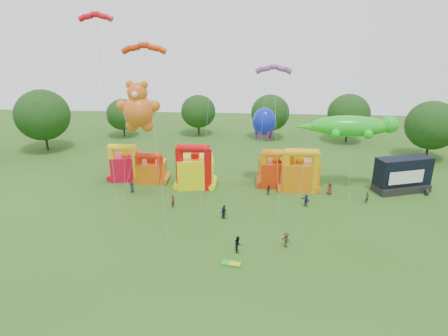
# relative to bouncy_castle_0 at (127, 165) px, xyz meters

# --- Properties ---
(ground) EXTENTS (160.00, 160.00, 0.00)m
(ground) POSITION_rel_bouncy_castle_0_xyz_m (16.01, -28.08, -2.37)
(ground) COLOR #295217
(ground) RESTS_ON ground
(tree_ring) EXTENTS (121.07, 123.15, 12.07)m
(tree_ring) POSITION_rel_bouncy_castle_0_xyz_m (14.86, -27.47, 3.89)
(tree_ring) COLOR #352314
(tree_ring) RESTS_ON ground
(bouncy_castle_0) EXTENTS (5.55, 4.78, 6.22)m
(bouncy_castle_0) POSITION_rel_bouncy_castle_0_xyz_m (0.00, 0.00, 0.00)
(bouncy_castle_0) COLOR red
(bouncy_castle_0) RESTS_ON ground
(bouncy_castle_1) EXTENTS (4.53, 3.68, 5.10)m
(bouncy_castle_1) POSITION_rel_bouncy_castle_0_xyz_m (4.22, -0.68, -0.41)
(bouncy_castle_1) COLOR #D7620B
(bouncy_castle_1) RESTS_ON ground
(bouncy_castle_2) EXTENTS (6.07, 5.17, 7.18)m
(bouncy_castle_2) POSITION_rel_bouncy_castle_0_xyz_m (11.46, -2.22, 0.34)
(bouncy_castle_2) COLOR yellow
(bouncy_castle_2) RESTS_ON ground
(bouncy_castle_3) EXTENTS (5.58, 4.66, 6.19)m
(bouncy_castle_3) POSITION_rel_bouncy_castle_0_xyz_m (23.94, -0.79, -0.02)
(bouncy_castle_3) COLOR red
(bouncy_castle_3) RESTS_ON ground
(bouncy_castle_4) EXTENTS (5.84, 4.84, 6.78)m
(bouncy_castle_4) POSITION_rel_bouncy_castle_0_xyz_m (27.32, -1.99, 0.20)
(bouncy_castle_4) COLOR orange
(bouncy_castle_4) RESTS_ON ground
(stage_trailer) EXTENTS (8.83, 5.53, 5.29)m
(stage_trailer) POSITION_rel_bouncy_castle_0_xyz_m (42.64, -1.76, 0.18)
(stage_trailer) COLOR black
(stage_trailer) RESTS_ON ground
(teddy_bear_kite) EXTENTS (6.41, 8.08, 16.36)m
(teddy_bear_kite) POSITION_rel_bouncy_castle_0_xyz_m (3.25, -4.35, 6.72)
(teddy_bear_kite) COLOR #D05D17
(teddy_bear_kite) RESTS_ON ground
(gecko_kite) EXTENTS (15.13, 7.59, 11.37)m
(gecko_kite) POSITION_rel_bouncy_castle_0_xyz_m (34.29, -1.12, 6.93)
(gecko_kite) COLOR #1BBE1B
(gecko_kite) RESTS_ON ground
(octopus_kite) EXTENTS (6.09, 5.46, 12.07)m
(octopus_kite) POSITION_rel_bouncy_castle_0_xyz_m (20.46, -0.85, 3.26)
(octopus_kite) COLOR #0C20BE
(octopus_kite) RESTS_ON ground
(parafoil_kites) EXTENTS (26.19, 12.99, 25.88)m
(parafoil_kites) POSITION_rel_bouncy_castle_0_xyz_m (10.73, -13.04, 8.63)
(parafoil_kites) COLOR red
(parafoil_kites) RESTS_ON ground
(diamond_kites) EXTENTS (24.33, 18.11, 39.79)m
(diamond_kites) POSITION_rel_bouncy_castle_0_xyz_m (18.07, -12.56, 14.25)
(diamond_kites) COLOR red
(diamond_kites) RESTS_ON ground
(folded_kite_bundle) EXTENTS (2.14, 1.36, 0.31)m
(folded_kite_bundle) POSITION_rel_bouncy_castle_0_xyz_m (18.24, -23.28, -2.23)
(folded_kite_bundle) COLOR green
(folded_kite_bundle) RESTS_ON ground
(spectator_0) EXTENTS (0.90, 0.74, 1.59)m
(spectator_0) POSITION_rel_bouncy_castle_0_xyz_m (2.33, -5.28, -1.58)
(spectator_0) COLOR #23243B
(spectator_0) RESTS_ON ground
(spectator_1) EXTENTS (0.64, 0.78, 1.85)m
(spectator_1) POSITION_rel_bouncy_castle_0_xyz_m (9.47, -9.99, -1.44)
(spectator_1) COLOR #5A2219
(spectator_1) RESTS_ON ground
(spectator_2) EXTENTS (0.99, 1.07, 1.75)m
(spectator_2) POSITION_rel_bouncy_castle_0_xyz_m (16.72, -12.49, -1.49)
(spectator_2) COLOR #193F21
(spectator_2) RESTS_ON ground
(spectator_3) EXTENTS (1.19, 1.05, 1.60)m
(spectator_3) POSITION_rel_bouncy_castle_0_xyz_m (16.63, -12.84, -1.57)
(spectator_3) COLOR black
(spectator_3) RESTS_ON ground
(spectator_4) EXTENTS (0.93, 0.88, 1.55)m
(spectator_4) POSITION_rel_bouncy_castle_0_xyz_m (22.68, -4.64, -1.60)
(spectator_4) COLOR #372D16
(spectator_4) RESTS_ON ground
(spectator_5) EXTENTS (1.36, 1.60, 1.73)m
(spectator_5) POSITION_rel_bouncy_castle_0_xyz_m (27.71, -8.25, -1.50)
(spectator_5) COLOR #2E2A46
(spectator_5) RESTS_ON ground
(spectator_6) EXTENTS (1.03, 0.88, 1.78)m
(spectator_6) POSITION_rel_bouncy_castle_0_xyz_m (31.70, -3.89, -1.48)
(spectator_6) COLOR maroon
(spectator_6) RESTS_ON ground
(spectator_7) EXTENTS (0.75, 0.71, 1.72)m
(spectator_7) POSITION_rel_bouncy_castle_0_xyz_m (36.39, -6.66, -1.51)
(spectator_7) COLOR #173929
(spectator_7) RESTS_ON ground
(spectator_8) EXTENTS (0.82, 1.00, 1.90)m
(spectator_8) POSITION_rel_bouncy_castle_0_xyz_m (18.82, -20.66, -1.42)
(spectator_8) COLOR black
(spectator_8) RESTS_ON ground
(spectator_9) EXTENTS (1.32, 1.26, 1.80)m
(spectator_9) POSITION_rel_bouncy_castle_0_xyz_m (24.22, -19.30, -1.47)
(spectator_9) COLOR #3A2917
(spectator_9) RESTS_ON ground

